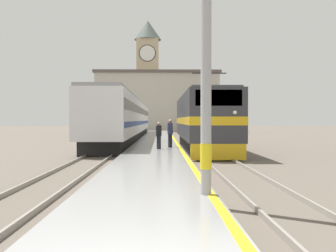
{
  "coord_description": "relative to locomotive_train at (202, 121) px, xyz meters",
  "views": [
    {
      "loc": [
        0.39,
        -3.39,
        2.08
      ],
      "look_at": [
        0.77,
        19.18,
        1.74
      ],
      "focal_mm": 42.0,
      "sensor_mm": 36.0,
      "label": 1
    }
  ],
  "objects": [
    {
      "name": "ground_plane",
      "position": [
        -3.22,
        6.32,
        -2.0
      ],
      "size": [
        200.0,
        200.0,
        0.0
      ],
      "primitive_type": "plane",
      "color": "#60564C"
    },
    {
      "name": "platform",
      "position": [
        -3.22,
        1.32,
        -1.83
      ],
      "size": [
        3.42,
        140.0,
        0.33
      ],
      "color": "#999999",
      "rests_on": "ground"
    },
    {
      "name": "rail_track_near",
      "position": [
        0.0,
        1.32,
        -1.97
      ],
      "size": [
        2.83,
        140.0,
        0.16
      ],
      "color": "#60564C",
      "rests_on": "ground"
    },
    {
      "name": "rail_track_far",
      "position": [
        -6.32,
        1.32,
        -1.97
      ],
      "size": [
        2.83,
        140.0,
        0.16
      ],
      "color": "#60564C",
      "rests_on": "ground"
    },
    {
      "name": "locomotive_train",
      "position": [
        0.0,
        0.0,
        0.0
      ],
      "size": [
        2.92,
        15.68,
        4.88
      ],
      "color": "black",
      "rests_on": "ground"
    },
    {
      "name": "passenger_train",
      "position": [
        -6.32,
        14.05,
        0.21
      ],
      "size": [
        2.92,
        40.05,
        4.12
      ],
      "color": "black",
      "rests_on": "ground"
    },
    {
      "name": "catenary_mast",
      "position": [
        -1.73,
        -17.86,
        2.56
      ],
      "size": [
        2.09,
        0.27,
        8.57
      ],
      "color": "#9E9EA3",
      "rests_on": "platform"
    },
    {
      "name": "person_on_platform",
      "position": [
        -2.27,
        -1.97,
        -0.72
      ],
      "size": [
        0.34,
        0.34,
        1.8
      ],
      "color": "#23232D",
      "rests_on": "platform"
    },
    {
      "name": "second_waiting_passenger",
      "position": [
        -2.99,
        -3.33,
        -0.81
      ],
      "size": [
        0.34,
        0.34,
        1.63
      ],
      "color": "#23232D",
      "rests_on": "platform"
    },
    {
      "name": "clock_tower",
      "position": [
        -5.7,
        55.81,
        10.39
      ],
      "size": [
        5.65,
        5.65,
        23.03
      ],
      "color": "tan",
      "rests_on": "ground"
    },
    {
      "name": "station_building",
      "position": [
        -3.56,
        45.11,
        3.44
      ],
      "size": [
        22.38,
        8.55,
        10.83
      ],
      "color": "#B7B2A3",
      "rests_on": "ground"
    }
  ]
}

